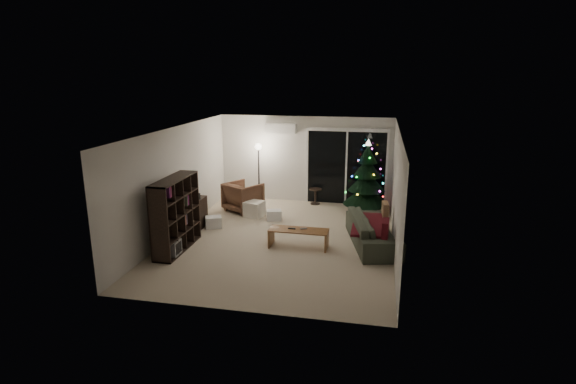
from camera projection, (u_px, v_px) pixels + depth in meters
name	position (u px, v px, depth m)	size (l,w,h in m)	color
room	(311.00, 182.00, 11.32)	(6.50, 7.51, 2.60)	beige
bookshelf	(167.00, 214.00, 9.54)	(0.40, 1.58, 1.58)	black
media_cabinet	(190.00, 216.00, 10.72)	(0.44, 1.18, 0.74)	black
stereo	(189.00, 198.00, 10.61)	(0.37, 0.44, 0.16)	black
armchair	(243.00, 197.00, 12.31)	(0.85, 0.88, 0.80)	brown
ottoman	(254.00, 209.00, 11.86)	(0.45, 0.45, 0.41)	white
cardboard_box_a	(214.00, 222.00, 11.02)	(0.39, 0.29, 0.28)	white
cardboard_box_b	(274.00, 215.00, 11.58)	(0.37, 0.28, 0.26)	white
side_table	(315.00, 196.00, 12.97)	(0.37, 0.37, 0.46)	black
floor_lamp	(259.00, 175.00, 12.86)	(0.27, 0.27, 1.70)	black
sofa	(373.00, 231.00, 9.87)	(2.21, 0.86, 0.64)	#414A39
sofa_throw	(369.00, 224.00, 9.85)	(0.69, 1.59, 0.05)	#471215
cushion_a	(385.00, 212.00, 10.37)	(0.13, 0.42, 0.42)	#8E6C50
cushion_b	(385.00, 230.00, 9.14)	(0.13, 0.42, 0.42)	#471215
coffee_table	(299.00, 238.00, 9.76)	(1.29, 0.45, 0.41)	brown
remote_a	(292.00, 228.00, 9.73)	(0.16, 0.05, 0.02)	black
remote_b	(304.00, 228.00, 9.73)	(0.15, 0.04, 0.02)	slate
christmas_tree	(367.00, 176.00, 12.04)	(1.24, 1.24, 2.00)	black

